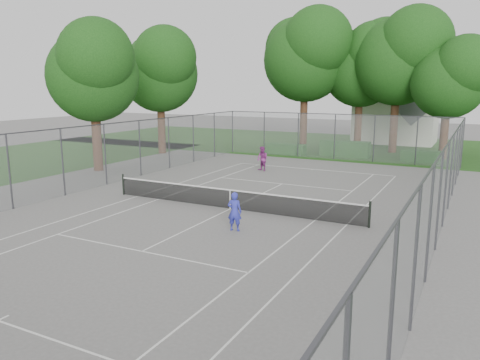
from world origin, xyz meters
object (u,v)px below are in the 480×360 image
at_px(house, 397,104).
at_px(woman_player, 262,159).
at_px(girl_player, 235,211).
at_px(tennis_net, 230,198).

bearing_deg(house, woman_player, -103.63).
relative_size(girl_player, woman_player, 0.94).
bearing_deg(woman_player, house, 99.94).
height_order(house, girl_player, house).
xyz_separation_m(tennis_net, girl_player, (1.73, -2.81, 0.27)).
bearing_deg(tennis_net, woman_player, 106.17).
height_order(tennis_net, woman_player, woman_player).
bearing_deg(girl_player, woman_player, -80.42).
distance_m(house, woman_player, 21.86).
bearing_deg(woman_player, tennis_net, -50.26).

